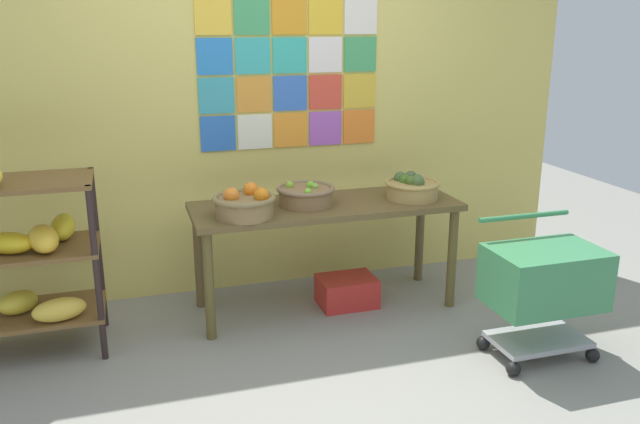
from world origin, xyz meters
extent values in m
plane|color=gray|center=(0.00, 0.00, 0.00)|extent=(9.01, 9.01, 0.00)
cube|color=#DCC962|center=(0.00, 1.54, 1.34)|extent=(4.56, 0.06, 2.68)
cube|color=yellow|center=(-0.29, 1.50, 1.86)|extent=(0.23, 0.01, 0.23)
cube|color=#42A25F|center=(-0.04, 1.50, 1.86)|extent=(0.23, 0.01, 0.23)
cube|color=orange|center=(0.22, 1.50, 1.86)|extent=(0.23, 0.01, 0.23)
cube|color=yellow|center=(0.47, 1.50, 1.86)|extent=(0.23, 0.01, 0.23)
cube|color=white|center=(0.72, 1.50, 1.86)|extent=(0.23, 0.01, 0.23)
cube|color=#2A7ECF|center=(-0.29, 1.50, 1.61)|extent=(0.23, 0.01, 0.23)
cube|color=#36B0AC|center=(-0.04, 1.50, 1.61)|extent=(0.23, 0.01, 0.23)
cube|color=#33B5A4|center=(0.22, 1.50, 1.61)|extent=(0.23, 0.01, 0.23)
cube|color=white|center=(0.47, 1.50, 1.61)|extent=(0.23, 0.01, 0.23)
cube|color=#42A15D|center=(0.72, 1.50, 1.61)|extent=(0.23, 0.01, 0.23)
cube|color=teal|center=(-0.29, 1.50, 1.36)|extent=(0.23, 0.01, 0.23)
cube|color=orange|center=(-0.04, 1.50, 1.36)|extent=(0.23, 0.01, 0.23)
cube|color=blue|center=(0.22, 1.50, 1.36)|extent=(0.23, 0.01, 0.23)
cube|color=#E04632|center=(0.47, 1.50, 1.36)|extent=(0.23, 0.01, 0.23)
cube|color=gold|center=(0.72, 1.50, 1.36)|extent=(0.23, 0.01, 0.23)
cube|color=blue|center=(-0.29, 1.50, 1.11)|extent=(0.23, 0.01, 0.23)
cube|color=white|center=(-0.04, 1.50, 1.11)|extent=(0.23, 0.01, 0.23)
cube|color=orange|center=(0.22, 1.50, 1.11)|extent=(0.23, 0.01, 0.23)
cube|color=#A755BF|center=(0.47, 1.50, 1.11)|extent=(0.23, 0.01, 0.23)
cube|color=orange|center=(0.72, 1.50, 1.11)|extent=(0.23, 0.01, 0.23)
cylinder|color=#2B1F1E|center=(-1.09, 0.68, 0.50)|extent=(0.04, 0.04, 1.01)
cylinder|color=#2B1F1E|center=(-1.09, 1.12, 0.50)|extent=(0.04, 0.04, 1.01)
cube|color=brown|center=(-1.56, 0.90, 0.23)|extent=(0.98, 0.48, 0.03)
ellipsoid|color=gold|center=(-1.31, 0.73, 0.31)|extent=(0.31, 0.19, 0.13)
ellipsoid|color=yellow|center=(-1.54, 0.90, 0.31)|extent=(0.26, 0.23, 0.13)
cube|color=brown|center=(-1.56, 0.90, 0.61)|extent=(0.98, 0.48, 0.02)
ellipsoid|color=yellow|center=(-1.53, 0.83, 0.68)|extent=(0.30, 0.23, 0.12)
ellipsoid|color=yellow|center=(-1.35, 0.80, 0.70)|extent=(0.22, 0.30, 0.15)
ellipsoid|color=yellow|center=(-1.27, 1.02, 0.69)|extent=(0.14, 0.31, 0.14)
cube|color=brown|center=(0.31, 0.99, 0.69)|extent=(1.71, 0.61, 0.04)
cylinder|color=brown|center=(-0.49, 0.75, 0.34)|extent=(0.06, 0.06, 0.67)
cylinder|color=brown|center=(1.10, 0.75, 0.34)|extent=(0.06, 0.06, 0.67)
cylinder|color=brown|center=(-0.49, 1.23, 0.34)|extent=(0.06, 0.06, 0.67)
cylinder|color=brown|center=(1.10, 1.23, 0.34)|extent=(0.06, 0.06, 0.67)
cylinder|color=tan|center=(0.89, 0.94, 0.76)|extent=(0.33, 0.33, 0.10)
torus|color=tan|center=(0.89, 0.94, 0.82)|extent=(0.36, 0.36, 0.03)
sphere|color=#476332|center=(0.90, 0.90, 0.83)|extent=(0.09, 0.09, 0.09)
sphere|color=#406924|center=(0.85, 0.98, 0.82)|extent=(0.09, 0.09, 0.09)
sphere|color=#466421|center=(0.87, 0.93, 0.83)|extent=(0.07, 0.07, 0.07)
sphere|color=#405A30|center=(0.84, 1.04, 0.83)|extent=(0.09, 0.09, 0.09)
sphere|color=#4A5E3A|center=(0.94, 0.98, 0.83)|extent=(0.07, 0.07, 0.07)
sphere|color=#455932|center=(0.92, 1.03, 0.83)|extent=(0.09, 0.09, 0.09)
cylinder|color=olive|center=(0.18, 1.00, 0.76)|extent=(0.34, 0.34, 0.11)
torus|color=#83694A|center=(0.18, 1.00, 0.82)|extent=(0.37, 0.37, 0.03)
sphere|color=#7FD031|center=(0.16, 0.89, 0.82)|extent=(0.05, 0.05, 0.05)
sphere|color=#86BB32|center=(0.09, 1.07, 0.83)|extent=(0.05, 0.05, 0.05)
sphere|color=#80BC3F|center=(0.24, 1.00, 0.83)|extent=(0.04, 0.04, 0.04)
sphere|color=#70C22B|center=(0.22, 1.04, 0.82)|extent=(0.06, 0.06, 0.06)
cylinder|color=olive|center=(-0.24, 0.85, 0.77)|extent=(0.34, 0.34, 0.12)
torus|color=olive|center=(-0.24, 0.85, 0.83)|extent=(0.37, 0.37, 0.03)
sphere|color=orange|center=(-0.32, 0.86, 0.85)|extent=(0.09, 0.09, 0.09)
sphere|color=orange|center=(-0.18, 0.93, 0.85)|extent=(0.09, 0.09, 0.09)
sphere|color=orange|center=(-0.15, 0.80, 0.85)|extent=(0.09, 0.09, 0.09)
cube|color=red|center=(0.45, 0.97, 0.10)|extent=(0.37, 0.28, 0.19)
sphere|color=black|center=(1.00, -0.16, 0.04)|extent=(0.08, 0.08, 0.08)
sphere|color=black|center=(1.51, -0.16, 0.04)|extent=(0.08, 0.08, 0.08)
sphere|color=black|center=(1.00, 0.15, 0.04)|extent=(0.08, 0.08, 0.08)
sphere|color=black|center=(1.51, 0.15, 0.04)|extent=(0.08, 0.08, 0.08)
cube|color=#A5A8AD|center=(1.25, -0.01, 0.10)|extent=(0.53, 0.33, 0.03)
cube|color=#378250|center=(1.25, -0.01, 0.48)|extent=(0.61, 0.41, 0.32)
cylinder|color=#378250|center=(1.25, 0.23, 0.76)|extent=(0.58, 0.03, 0.03)
camera|label=1|loc=(-0.91, -2.84, 1.83)|focal=36.74mm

